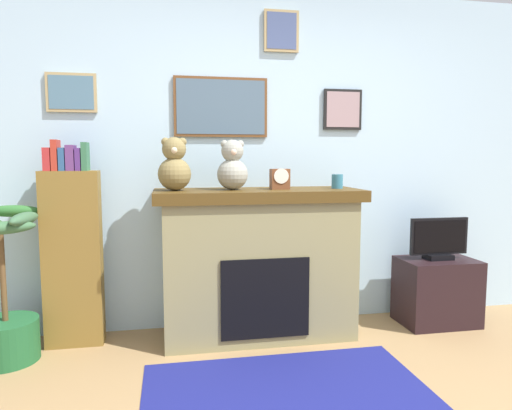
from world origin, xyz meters
TOP-DOWN VIEW (x-y plane):
  - back_wall at (-0.00, 2.00)m, footprint 5.20×0.15m
  - fireplace at (-0.21, 1.67)m, footprint 1.49×0.59m
  - bookshelf at (-1.52, 1.74)m, footprint 0.39×0.16m
  - potted_plant at (-1.90, 1.54)m, footprint 0.53×0.52m
  - tv_stand at (1.23, 1.64)m, footprint 0.58×0.40m
  - television at (1.23, 1.64)m, footprint 0.48×0.14m
  - area_rug at (-0.21, 0.73)m, footprint 1.62×1.13m
  - candle_jar at (0.38, 1.65)m, footprint 0.08×0.08m
  - mantel_clock at (-0.06, 1.65)m, footprint 0.13×0.10m
  - teddy_bear_grey at (-0.81, 1.65)m, footprint 0.23×0.23m
  - teddy_bear_cream at (-0.40, 1.65)m, footprint 0.22×0.22m

SIDE VIEW (x-z plane):
  - area_rug at x=-0.21m, z-range 0.00..0.01m
  - tv_stand at x=1.23m, z-range 0.00..0.52m
  - potted_plant at x=-1.90m, z-range -0.16..0.84m
  - fireplace at x=-0.21m, z-range 0.01..1.09m
  - bookshelf at x=-1.52m, z-range -0.05..1.38m
  - television at x=1.23m, z-range 0.51..0.84m
  - candle_jar at x=0.38m, z-range 1.09..1.19m
  - mantel_clock at x=-0.06m, z-range 1.09..1.24m
  - teddy_bear_cream at x=-0.40m, z-range 1.07..1.43m
  - teddy_bear_grey at x=-0.81m, z-range 1.07..1.44m
  - back_wall at x=0.00m, z-range 0.00..2.60m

